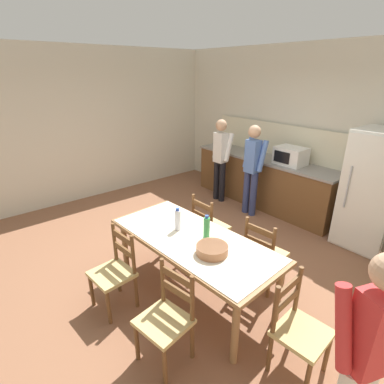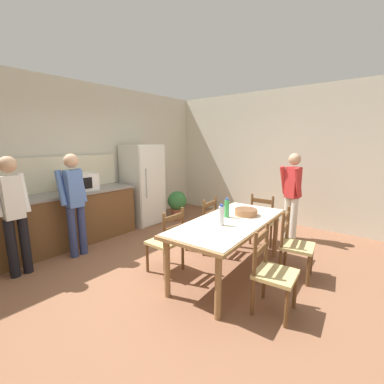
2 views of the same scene
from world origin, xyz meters
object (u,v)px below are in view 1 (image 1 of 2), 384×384
(chair_side_far_right, at_px, (264,254))
(chair_side_far_left, at_px, (209,227))
(bottle_off_centre, at_px, (207,228))
(chair_head_end, at_px, (298,330))
(chair_side_near_right, at_px, (167,318))
(refrigerator, at_px, (374,191))
(microwave, at_px, (291,156))
(chair_side_near_left, at_px, (115,272))
(bottle_near_centre, at_px, (178,220))
(person_by_table, at_px, (365,354))
(person_at_sink, at_px, (221,156))
(dining_table, at_px, (193,244))
(serving_bowl, at_px, (212,249))
(person_at_counter, at_px, (252,166))

(chair_side_far_right, bearing_deg, chair_side_far_left, -1.34)
(bottle_off_centre, relative_size, chair_head_end, 0.30)
(bottle_off_centre, distance_m, chair_side_far_right, 0.84)
(chair_side_near_right, bearing_deg, refrigerator, 75.98)
(microwave, xyz_separation_m, bottle_off_centre, (0.70, -2.59, -0.20))
(refrigerator, distance_m, chair_side_near_left, 3.66)
(bottle_near_centre, bearing_deg, chair_side_near_right, -42.95)
(refrigerator, distance_m, person_by_table, 3.07)
(chair_head_end, xyz_separation_m, person_at_sink, (-3.10, 2.13, 0.47))
(chair_side_near_right, bearing_deg, chair_side_far_right, 84.32)
(dining_table, relative_size, chair_side_near_left, 2.25)
(chair_head_end, distance_m, person_by_table, 0.76)
(chair_side_far_right, bearing_deg, refrigerator, -106.04)
(refrigerator, bearing_deg, chair_side_near_right, -95.11)
(dining_table, xyz_separation_m, serving_bowl, (0.35, -0.04, 0.13))
(chair_side_far_right, distance_m, person_by_table, 1.78)
(microwave, relative_size, serving_bowl, 1.56)
(chair_side_near_right, bearing_deg, bottle_near_centre, 128.14)
(bottle_near_centre, bearing_deg, chair_side_near_left, -101.99)
(chair_side_near_right, xyz_separation_m, chair_head_end, (0.80, 0.78, 0.00))
(bottle_near_centre, relative_size, person_at_sink, 0.17)
(microwave, bearing_deg, bottle_near_centre, -82.55)
(serving_bowl, relative_size, person_at_counter, 0.20)
(person_at_sink, distance_m, person_at_counter, 0.80)
(chair_side_far_right, relative_size, chair_head_end, 1.00)
(chair_side_near_left, xyz_separation_m, person_at_sink, (-1.40, 2.96, 0.47))
(chair_head_end, distance_m, person_at_counter, 3.15)
(dining_table, relative_size, person_by_table, 1.29)
(chair_side_far_left, relative_size, chair_side_near_right, 1.00)
(chair_side_far_right, height_order, chair_head_end, same)
(bottle_near_centre, bearing_deg, person_at_counter, 108.95)
(dining_table, bearing_deg, person_at_sink, 129.38)
(bottle_near_centre, bearing_deg, dining_table, 3.41)
(microwave, xyz_separation_m, person_at_counter, (-0.40, -0.52, -0.18))
(refrigerator, height_order, dining_table, refrigerator)
(refrigerator, relative_size, chair_side_far_left, 1.90)
(microwave, height_order, person_by_table, person_by_table)
(chair_side_near_left, xyz_separation_m, person_by_table, (2.25, 0.56, 0.45))
(bottle_off_centre, height_order, chair_side_far_left, bottle_off_centre)
(dining_table, distance_m, person_at_sink, 2.86)
(dining_table, xyz_separation_m, bottle_off_centre, (0.09, 0.12, 0.20))
(microwave, bearing_deg, bottle_off_centre, -74.90)
(dining_table, bearing_deg, chair_side_near_left, -118.30)
(serving_bowl, bearing_deg, chair_side_near_right, -78.34)
(refrigerator, xyz_separation_m, chair_side_far_right, (-0.38, -1.93, -0.42))
(chair_side_far_left, distance_m, chair_side_far_right, 0.90)
(chair_side_far_right, bearing_deg, person_at_counter, -50.10)
(chair_side_far_right, height_order, chair_side_near_left, same)
(chair_side_far_left, xyz_separation_m, chair_side_far_right, (0.90, 0.05, 0.00))
(chair_side_far_left, height_order, person_by_table, person_by_table)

